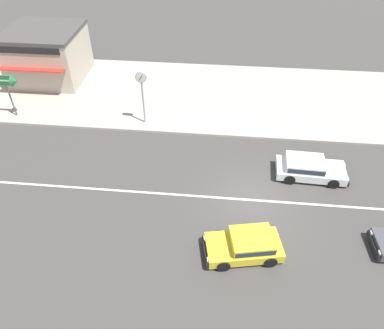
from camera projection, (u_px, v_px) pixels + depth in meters
The scene contains 8 objects.
ground_plane at pixel (252, 200), 19.92m from camera, with size 160.00×160.00×0.00m, color #423F3D.
lane_centre_stripe at pixel (252, 200), 19.91m from camera, with size 50.40×0.14×0.01m, color silver.
kerb_strip at pixel (249, 98), 27.77m from camera, with size 68.00×10.00×0.15m, color #ADA393.
hatchback_yellow_2 at pixel (246, 244), 16.99m from camera, with size 3.79×2.36×1.10m.
hatchback_white_4 at pixel (309, 168), 21.00m from camera, with size 3.97×1.96×1.10m.
street_clock at pixel (142, 85), 23.40m from camera, with size 0.70×0.22×3.68m.
arrow_signboard at pixel (13, 83), 24.11m from camera, with size 1.44×0.76×3.06m.
shopfront_corner_warung at pixel (47, 54), 28.79m from camera, with size 5.39×5.84×3.85m.
Camera 1 is at (-1.79, -14.09, 14.44)m, focal length 35.00 mm.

